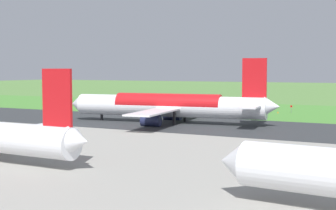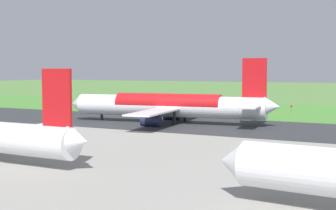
# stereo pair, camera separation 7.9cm
# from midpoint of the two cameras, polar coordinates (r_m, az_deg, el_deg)

# --- Properties ---
(ground_plane) EXTENTS (800.00, 800.00, 0.00)m
(ground_plane) POSITION_cam_midpoint_polar(r_m,az_deg,el_deg) (116.82, 1.94, -2.27)
(ground_plane) COLOR #547F3D
(runway_asphalt) EXTENTS (600.00, 33.06, 0.06)m
(runway_asphalt) POSITION_cam_midpoint_polar(r_m,az_deg,el_deg) (116.82, 1.94, -2.26)
(runway_asphalt) COLOR #2D3033
(runway_asphalt) RESTS_ON ground
(grass_verge_foreground) EXTENTS (600.00, 80.00, 0.04)m
(grass_verge_foreground) POSITION_cam_midpoint_polar(r_m,az_deg,el_deg) (151.55, 8.06, -0.82)
(grass_verge_foreground) COLOR #478534
(grass_verge_foreground) RESTS_ON ground
(airliner_main) EXTENTS (54.10, 44.41, 15.88)m
(airliner_main) POSITION_cam_midpoint_polar(r_m,az_deg,el_deg) (118.24, 0.19, -0.08)
(airliner_main) COLOR white
(airliner_main) RESTS_ON ground
(no_stopping_sign) EXTENTS (0.60, 0.10, 2.36)m
(no_stopping_sign) POSITION_cam_midpoint_polar(r_m,az_deg,el_deg) (151.08, 14.37, -0.40)
(no_stopping_sign) COLOR slate
(no_stopping_sign) RESTS_ON ground
(traffic_cone_orange) EXTENTS (0.40, 0.40, 0.55)m
(traffic_cone_orange) POSITION_cam_midpoint_polar(r_m,az_deg,el_deg) (149.45, 12.87, -0.86)
(traffic_cone_orange) COLOR orange
(traffic_cone_orange) RESTS_ON ground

